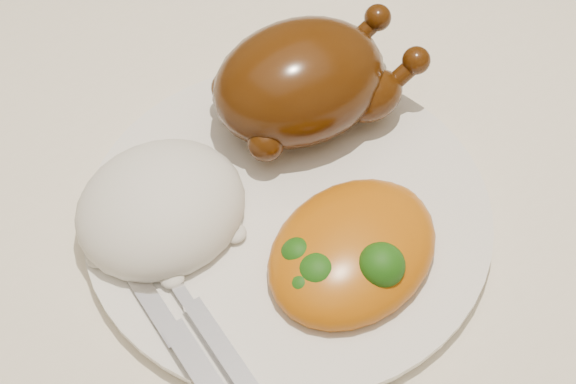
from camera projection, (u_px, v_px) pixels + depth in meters
dining_table at (212, 199)px, 0.76m from camera, size 1.60×0.90×0.76m
tablecloth at (205, 149)px, 0.70m from camera, size 1.73×1.03×0.18m
dinner_plate at (288, 213)px, 0.62m from camera, size 0.38×0.38×0.01m
roast_chicken at (305, 81)px, 0.63m from camera, size 0.18×0.13×0.09m
rice_mound at (161, 208)px, 0.59m from camera, size 0.14×0.13×0.07m
mac_and_cheese at (354, 248)px, 0.57m from camera, size 0.16×0.14×0.06m
cutlery at (189, 330)px, 0.54m from camera, size 0.04×0.18×0.01m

